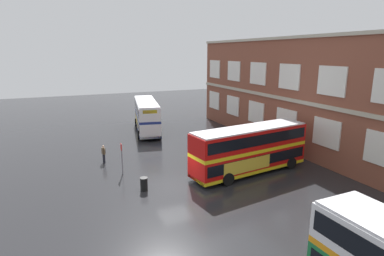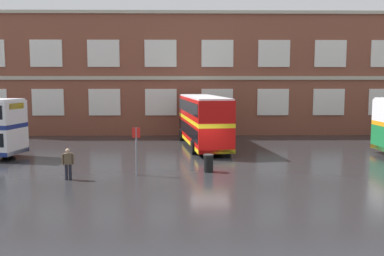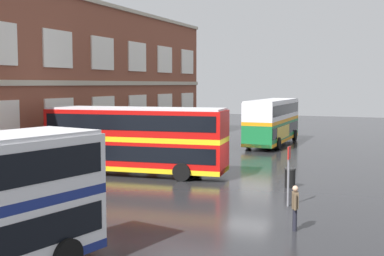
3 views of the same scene
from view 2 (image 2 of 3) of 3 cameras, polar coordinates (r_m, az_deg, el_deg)
name	(u,v)px [view 2 (image 2 of 3)]	position (r m, az deg, el deg)	size (l,w,h in m)	color
ground_plane	(208,158)	(29.11, 2.21, -4.06)	(120.00, 120.00, 0.00)	#232326
brick_terminal_building	(214,76)	(44.67, 3.04, 7.04)	(48.61, 8.19, 11.86)	brown
double_decker_middle	(203,120)	(33.74, 1.51, 1.07)	(4.00, 11.24, 4.07)	red
waiting_passenger	(68,163)	(23.58, -16.42, -4.51)	(0.64, 0.33, 1.70)	black
bus_stand_flag	(136,146)	(23.78, -7.53, -2.49)	(0.44, 0.10, 2.70)	slate
station_litter_bin	(208,163)	(24.65, 2.24, -4.76)	(0.60, 0.60, 1.03)	black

